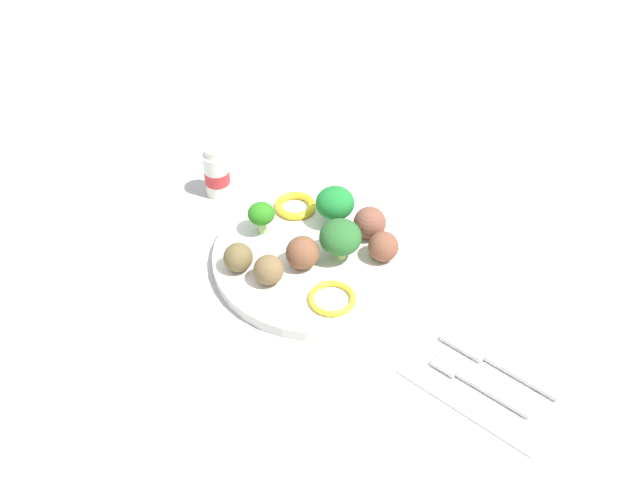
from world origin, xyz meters
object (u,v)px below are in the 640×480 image
broccoli_floret_mid_left (261,215)px  meatball_mid_right (300,251)px  meatball_back_left (370,223)px  pepper_ring_mid_right (295,206)px  broccoli_floret_near_rim (335,203)px  yogurt_bottle (217,174)px  meatball_mid_left (269,270)px  napkin (490,378)px  meatball_far_rim (383,247)px  knife (493,362)px  pepper_ring_front_right (332,298)px  plate (320,256)px  broccoli_floret_center (340,238)px  fork (476,381)px  meatball_front_left (238,257)px

broccoli_floret_mid_left → meatball_mid_right: broccoli_floret_mid_left is taller
meatball_back_left → pepper_ring_mid_right: bearing=11.5°
broccoli_floret_near_rim → yogurt_bottle: 0.19m
broccoli_floret_mid_left → meatball_mid_left: bearing=139.4°
napkin → meatball_mid_left: bearing=11.9°
broccoli_floret_mid_left → meatball_far_rim: (-0.15, -0.06, -0.01)m
meatball_far_rim → broccoli_floret_mid_left: bearing=22.8°
knife → broccoli_floret_mid_left: bearing=2.7°
meatball_mid_right → napkin: bearing=-177.6°
broccoli_floret_near_rim → pepper_ring_front_right: size_ratio=0.92×
pepper_ring_mid_right → broccoli_floret_near_rim: bearing=-166.6°
plate → broccoli_floret_mid_left: size_ratio=6.12×
broccoli_floret_center → pepper_ring_front_right: size_ratio=0.96×
broccoli_floret_near_rim → meatball_mid_left: broccoli_floret_near_rim is taller
broccoli_floret_center → yogurt_bottle: (0.23, -0.00, -0.01)m
meatball_far_rim → yogurt_bottle: (0.27, 0.03, -0.00)m
plate → meatball_back_left: bearing=-113.1°
napkin → yogurt_bottle: bearing=-4.2°
plate → napkin: bearing=175.3°
napkin → fork: bearing=67.2°
napkin → fork: 0.02m
napkin → yogurt_bottle: yogurt_bottle is taller
meatball_back_left → knife: size_ratio=0.30×
meatball_back_left → knife: bearing=163.0°
meatball_far_rim → pepper_ring_front_right: size_ratio=0.67×
broccoli_floret_center → fork: 0.24m
meatball_front_left → fork: bearing=-171.1°
meatball_mid_left → pepper_ring_mid_right: bearing=-60.8°
meatball_mid_right → fork: meatball_mid_right is taller
meatball_mid_right → yogurt_bottle: yogurt_bottle is taller
plate → fork: bearing=171.2°
meatball_far_rim → yogurt_bottle: yogurt_bottle is taller
meatball_front_left → knife: (-0.32, -0.09, -0.03)m
meatball_mid_left → pepper_ring_mid_right: size_ratio=0.67×
broccoli_floret_mid_left → yogurt_bottle: (0.12, -0.03, -0.01)m
knife → pepper_ring_mid_right: bearing=-8.0°
broccoli_floret_mid_left → napkin: (-0.35, 0.00, -0.04)m
plate → napkin: (-0.27, 0.02, -0.01)m
pepper_ring_mid_right → napkin: (-0.35, 0.07, -0.02)m
broccoli_floret_near_rim → meatball_back_left: (-0.05, -0.01, -0.01)m
yogurt_bottle → pepper_ring_mid_right: bearing=-165.4°
plate → broccoli_floret_mid_left: bearing=13.9°
pepper_ring_front_right → meatball_mid_left: bearing=17.5°
pepper_ring_mid_right → yogurt_bottle: (0.12, 0.03, 0.01)m
fork → knife: 0.04m
pepper_ring_front_right → yogurt_bottle: size_ratio=0.77×
meatball_far_rim → fork: bearing=156.5°
broccoli_floret_center → meatball_far_rim: (-0.04, -0.03, -0.01)m
meatball_mid_right → pepper_ring_mid_right: meatball_mid_right is taller
meatball_far_rim → broccoli_floret_center: bearing=39.1°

